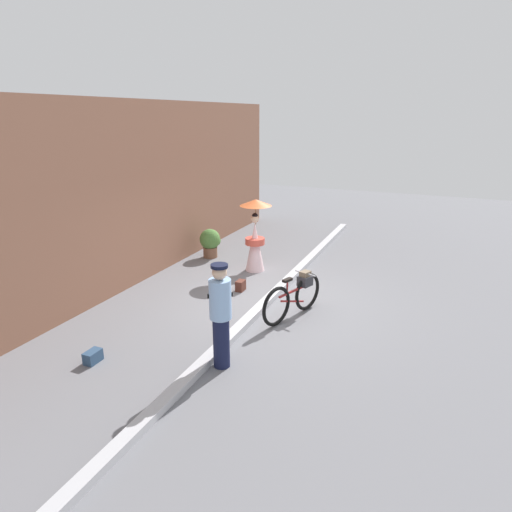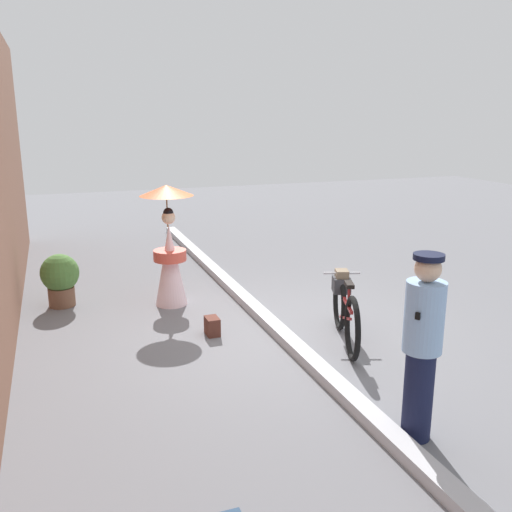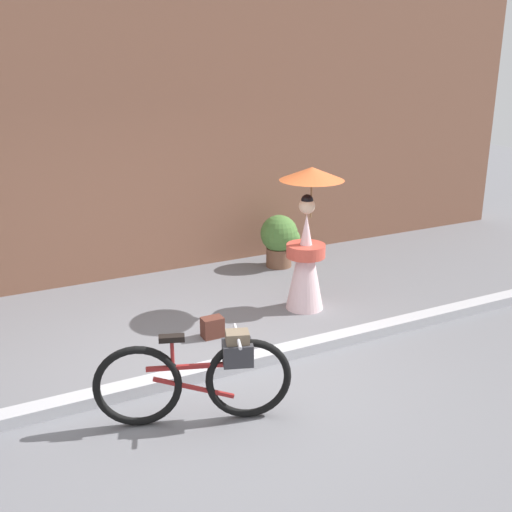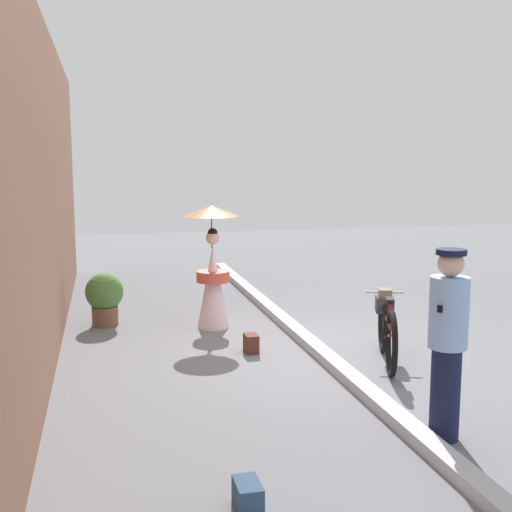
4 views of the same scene
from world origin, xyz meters
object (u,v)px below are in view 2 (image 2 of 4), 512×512
person_with_parasol (169,246)px  potted_plant_by_door (61,277)px  bicycle_near_officer (345,308)px  person_officer (422,343)px  backpack_spare (213,326)px

person_with_parasol → potted_plant_by_door: 1.70m
person_with_parasol → potted_plant_by_door: bearing=72.2°
bicycle_near_officer → person_officer: person_officer is taller
bicycle_near_officer → person_with_parasol: bearing=39.4°
person_officer → potted_plant_by_door: size_ratio=2.13×
person_with_parasol → backpack_spare: 1.63m
bicycle_near_officer → potted_plant_by_door: 4.28m
bicycle_near_officer → person_officer: size_ratio=0.98×
backpack_spare → person_officer: bearing=-160.1°
person_officer → potted_plant_by_door: (4.85, 2.88, -0.47)m
bicycle_near_officer → potted_plant_by_door: bearing=51.4°
bicycle_near_officer → backpack_spare: (0.76, 1.53, -0.32)m
person_officer → potted_plant_by_door: person_officer is taller
person_with_parasol → backpack_spare: person_with_parasol is taller
person_with_parasol → potted_plant_by_door: person_with_parasol is taller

